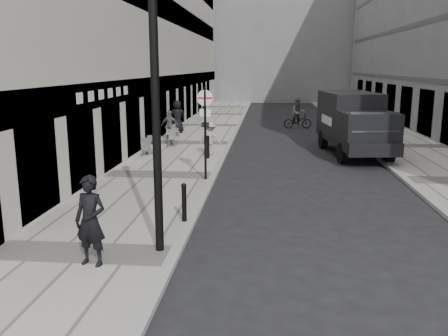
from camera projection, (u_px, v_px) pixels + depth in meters
The scene contains 17 objects.
ground at pixel (140, 328), 7.55m from camera, with size 120.00×120.00×0.00m, color black.
sidewalk at pixel (192, 143), 25.24m from camera, with size 4.00×60.00×0.12m, color #A8A297.
far_sidewalk at pixel (404, 147), 24.26m from camera, with size 4.00×60.00×0.12m, color #A8A297.
building_far at pixel (266, 10), 59.62m from camera, with size 24.00×16.00×22.00m, color gray.
walking_man at pixel (90, 221), 9.51m from camera, with size 0.68×0.45×1.86m, color black.
sign_post at pixel (205, 121), 16.56m from camera, with size 0.56×0.09×3.27m.
lamppost at pixel (155, 69), 9.65m from camera, with size 0.32×0.32×7.05m.
bollard_near at pixel (184, 204), 12.31m from camera, with size 0.13×0.13×0.95m, color black.
bollard_far at pixel (208, 148), 20.77m from camera, with size 0.13×0.13×0.94m, color black.
panel_van at pixel (353, 120), 22.14m from camera, with size 2.88×6.31×2.88m.
cyclist at pixel (298, 117), 31.71m from camera, with size 1.91×0.86×2.00m.
pedestrian_a at pixel (170, 126), 25.61m from camera, with size 0.96×0.40×1.64m, color #555559.
pedestrian_b at pixel (210, 138), 21.45m from camera, with size 0.99×0.57×1.54m, color #9C9790.
pedestrian_c at pixel (177, 117), 28.70m from camera, with size 0.96×0.62×1.96m, color black.
cafe_table_near at pixel (149, 145), 21.82m from camera, with size 0.63×1.42×0.81m.
cafe_table_mid at pixel (174, 137), 24.29m from camera, with size 0.64×1.45×0.82m.
cafe_table_far at pixel (171, 132), 25.97m from camera, with size 0.65×1.46×0.83m.
Camera 1 is at (1.96, -6.69, 4.09)m, focal length 38.00 mm.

